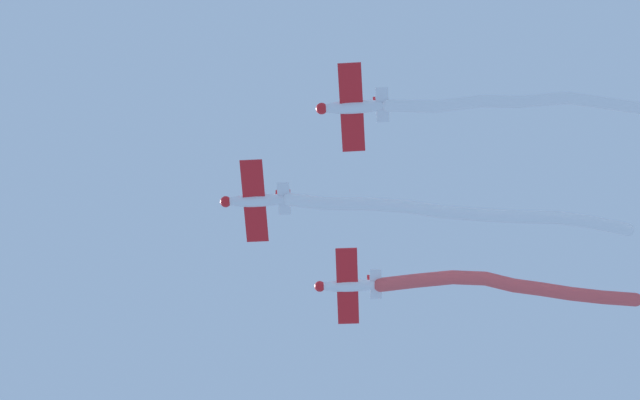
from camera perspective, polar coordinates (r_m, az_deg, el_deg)
airplane_lead at (r=88.36m, az=-2.72°, el=-0.01°), size 6.11×4.53×1.54m
smoke_trail_lead at (r=88.45m, az=5.80°, el=-0.51°), size 3.72×22.49×2.45m
airplane_left_wing at (r=84.99m, az=1.35°, el=3.89°), size 6.11×4.54×1.54m
smoke_trail_left_wing at (r=87.40m, az=11.87°, el=3.79°), size 4.23×28.01×2.03m
airplane_right_wing at (r=92.25m, az=1.17°, el=-3.57°), size 6.12×4.55×1.54m
smoke_trail_right_wing at (r=94.63m, az=7.97°, el=-3.61°), size 5.01×18.71×3.55m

